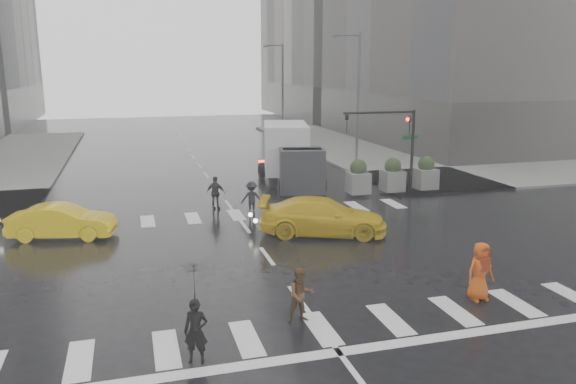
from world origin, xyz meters
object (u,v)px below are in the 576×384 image
object	(u,v)px
traffic_signal_pole	(396,135)
pedestrian_brown	(301,295)
taxi_mid	(62,221)
box_truck	(290,153)
pedestrian_orange	(480,271)

from	to	relation	value
traffic_signal_pole	pedestrian_brown	distance (m)	16.57
taxi_mid	box_truck	world-z (taller)	box_truck
pedestrian_orange	box_truck	size ratio (longest dim) A/B	0.27
taxi_mid	box_truck	distance (m)	13.78
traffic_signal_pole	taxi_mid	xyz separation A→B (m)	(-16.36, -3.59, -2.54)
pedestrian_orange	pedestrian_brown	bearing A→B (deg)	176.85
pedestrian_brown	taxi_mid	xyz separation A→B (m)	(-6.97, 9.84, -0.08)
pedestrian_brown	taxi_mid	size ratio (longest dim) A/B	0.37
taxi_mid	pedestrian_brown	bearing A→B (deg)	-132.66
box_truck	taxi_mid	bearing A→B (deg)	-134.93
pedestrian_orange	box_truck	bearing A→B (deg)	90.23
pedestrian_brown	box_truck	bearing A→B (deg)	74.01
pedestrian_brown	box_truck	size ratio (longest dim) A/B	0.23
pedestrian_brown	box_truck	xyz separation A→B (m)	(4.63, 17.20, 1.10)
traffic_signal_pole	box_truck	world-z (taller)	traffic_signal_pole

